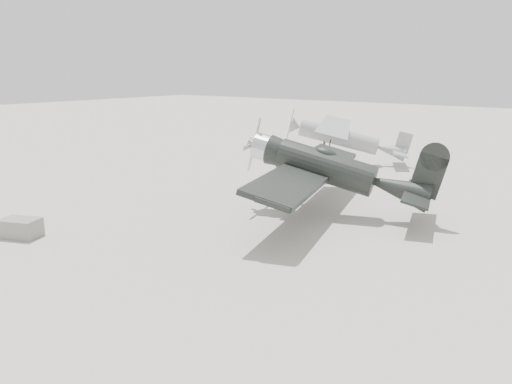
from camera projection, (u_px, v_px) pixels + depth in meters
ground at (182, 241)px, 18.86m from camera, size 160.00×160.00×0.00m
lowwing_monoplane at (335, 170)px, 21.83m from camera, size 8.63×11.88×3.83m
highwing_monoplane at (344, 135)px, 33.77m from camera, size 8.60×11.09×3.25m
equipment_block at (20, 228)px, 19.28m from camera, size 1.70×1.39×0.73m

